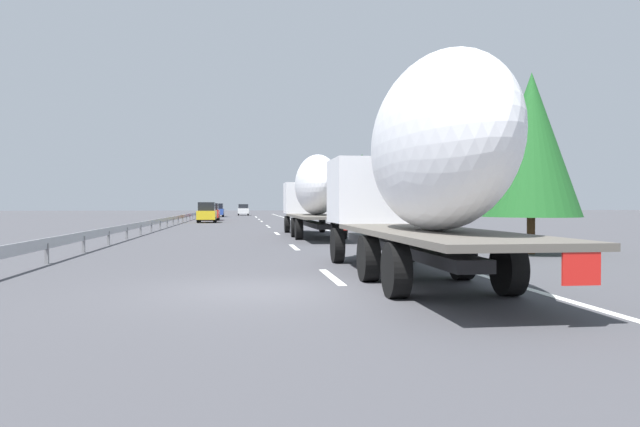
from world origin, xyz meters
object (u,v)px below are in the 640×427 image
at_px(truck_trailing, 419,163).
at_px(road_sign, 331,197).
at_px(car_yellow_coupe, 207,213).
at_px(car_white_van, 243,210).
at_px(car_blue_sedan, 218,210).
at_px(car_red_compact, 211,212).
at_px(truck_lead, 314,191).

xyz_separation_m(truck_trailing, road_sign, (33.23, -3.10, -0.28)).
height_order(truck_trailing, car_yellow_coupe, truck_trailing).
relative_size(car_white_van, car_blue_sedan, 0.88).
bearing_deg(car_red_compact, car_yellow_coupe, -179.58).
bearing_deg(truck_lead, car_red_compact, 11.80).
xyz_separation_m(truck_trailing, car_red_compact, (54.12, 7.29, -1.70)).
distance_m(truck_lead, car_yellow_coupe, 27.62).
relative_size(truck_trailing, car_white_van, 2.92).
height_order(car_blue_sedan, car_yellow_coupe, car_yellow_coupe).
bearing_deg(truck_trailing, road_sign, -5.33).
bearing_deg(road_sign, truck_lead, 167.54).
bearing_deg(truck_trailing, car_white_van, 2.39).
height_order(truck_trailing, car_white_van, truck_trailing).
height_order(truck_lead, car_white_van, truck_lead).
height_order(truck_lead, road_sign, truck_lead).
bearing_deg(car_white_van, car_red_compact, 173.06).
distance_m(car_blue_sedan, road_sign, 41.60).
bearing_deg(road_sign, car_yellow_coupe, 39.38).
xyz_separation_m(car_red_compact, car_yellow_coupe, (-8.30, -0.06, 0.02)).
xyz_separation_m(truck_lead, road_sign, (14.03, -3.10, -0.09)).
xyz_separation_m(car_white_van, car_blue_sedan, (-11.37, 3.71, 0.04)).
relative_size(car_red_compact, car_white_van, 1.10).
distance_m(truck_lead, car_white_van, 65.79).
bearing_deg(car_white_van, road_sign, -172.66).
relative_size(truck_lead, car_red_compact, 3.07).
distance_m(truck_trailing, car_red_compact, 54.63).
bearing_deg(car_red_compact, road_sign, -153.54).
distance_m(truck_lead, car_blue_sedan, 54.80).
height_order(car_blue_sedan, road_sign, road_sign).
bearing_deg(truck_trailing, car_red_compact, 7.68).
bearing_deg(car_yellow_coupe, car_red_compact, 0.42).
distance_m(car_blue_sedan, car_yellow_coupe, 27.68).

